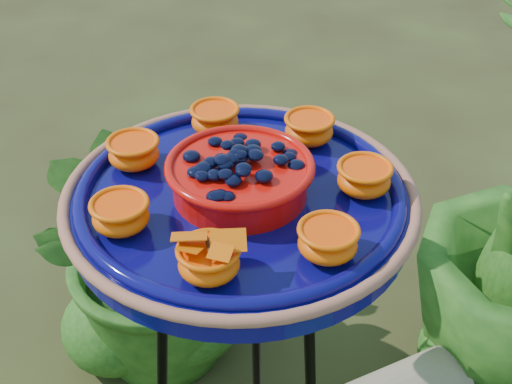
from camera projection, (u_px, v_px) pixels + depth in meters
The scene contains 2 objects.
feeder_dish at pixel (240, 195), 1.04m from camera, with size 0.53×0.53×0.12m.
shrub_back_left at pixel (162, 234), 1.95m from camera, with size 0.75×0.65×0.83m, color #1A4311.
Camera 1 is at (0.07, -0.84, 1.65)m, focal length 50.00 mm.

